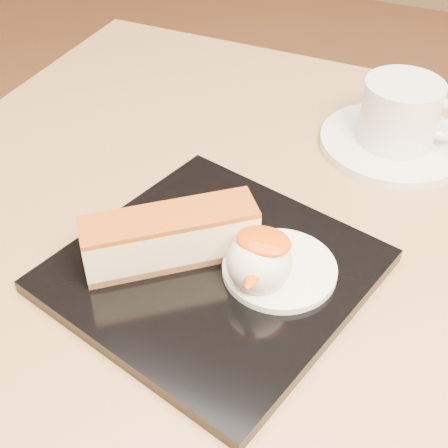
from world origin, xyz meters
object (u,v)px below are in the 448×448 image
at_px(coffee_cup, 402,111).
at_px(dessert_plate, 214,271).
at_px(cheesecake, 170,237).
at_px(table, 272,404).
at_px(saucer, 393,143).
at_px(ice_cream_scoop, 259,262).

bearing_deg(coffee_cup, dessert_plate, -114.26).
xyz_separation_m(cheesecake, coffee_cup, (0.13, 0.25, 0.01)).
relative_size(dessert_plate, cheesecake, 1.71).
bearing_deg(cheesecake, coffee_cup, 22.74).
relative_size(table, saucer, 5.33).
height_order(table, ice_cream_scoop, ice_cream_scoop).
height_order(dessert_plate, ice_cream_scoop, ice_cream_scoop).
xyz_separation_m(table, dessert_plate, (-0.06, -0.01, 0.16)).
bearing_deg(cheesecake, saucer, 23.09).
distance_m(cheesecake, ice_cream_scoop, 0.08).
relative_size(table, cheesecake, 6.23).
xyz_separation_m(table, ice_cream_scoop, (-0.02, -0.01, 0.19)).
height_order(ice_cream_scoop, saucer, ice_cream_scoop).
bearing_deg(saucer, coffee_cup, 3.62).
bearing_deg(dessert_plate, table, 5.74).
distance_m(table, saucer, 0.29).
xyz_separation_m(cheesecake, ice_cream_scoop, (0.08, -0.00, 0.00)).
xyz_separation_m(dessert_plate, saucer, (0.09, 0.24, -0.00)).
distance_m(table, ice_cream_scoop, 0.19).
xyz_separation_m(dessert_plate, ice_cream_scoop, (0.04, -0.00, 0.03)).
xyz_separation_m(ice_cream_scoop, saucer, (0.05, 0.25, -0.03)).
distance_m(ice_cream_scoop, coffee_cup, 0.26).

